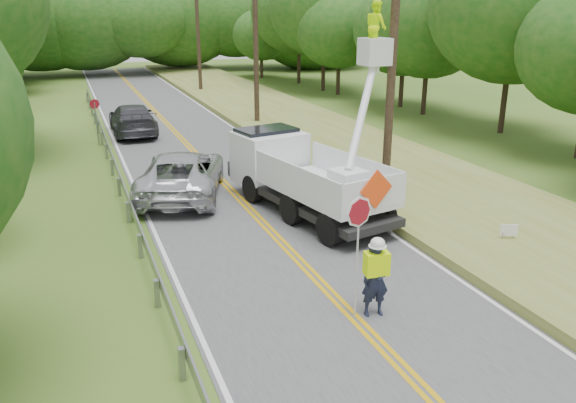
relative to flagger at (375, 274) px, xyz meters
name	(u,v)px	position (x,y,z in m)	size (l,w,h in m)	color
ground	(396,362)	(-0.49, -1.81, -1.05)	(140.00, 140.00, 0.00)	#35581B
road	(219,178)	(-0.49, 12.19, -1.04)	(7.20, 96.00, 0.03)	#454548
guardrail	(116,169)	(-4.51, 13.10, -0.50)	(0.18, 48.00, 0.77)	gray
utility_poles	(302,41)	(4.51, 15.21, 4.22)	(1.60, 43.30, 10.00)	black
tall_grass_verge	(369,159)	(6.61, 12.19, -0.90)	(7.00, 96.00, 0.30)	olive
treeline_right	(402,20)	(15.24, 23.80, 4.91)	(11.46, 52.77, 10.91)	#332319
treeline_horizon	(118,20)	(-0.07, 54.50, 4.45)	(56.82, 15.44, 11.66)	#174E14
flagger	(375,274)	(0.00, 0.00, 0.00)	(1.14, 0.51, 2.89)	#191E33
bucket_truck	(298,163)	(1.29, 7.80, 0.53)	(4.82, 7.48, 6.96)	black
suv_silver	(182,173)	(-2.34, 10.41, -0.19)	(2.79, 6.05, 1.68)	silver
suv_darkgrey	(133,119)	(-2.74, 22.38, -0.20)	(2.31, 5.69, 1.65)	#3E3F46
stop_sign_permanent	(96,115)	(-4.76, 20.13, 0.53)	(0.50, 0.15, 2.40)	gray
yard_sign	(509,231)	(5.62, 1.99, -0.52)	(0.48, 0.24, 0.74)	white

